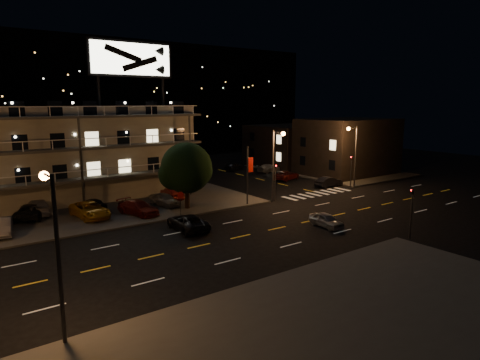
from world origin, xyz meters
TOP-DOWN VIEW (x-y plane):
  - ground at (0.00, 0.00)m, footprint 140.00×140.00m
  - curb_nw at (-14.00, 20.00)m, footprint 44.00×24.00m
  - curb_ne at (30.00, 20.00)m, footprint 16.00×24.00m
  - motel at (-9.94, 23.88)m, footprint 28.00×13.80m
  - side_bldg_front at (29.99, 16.00)m, footprint 14.06×10.00m
  - side_bldg_back at (29.99, 28.00)m, footprint 14.06×12.00m
  - hill_backdrop at (-5.94, 68.78)m, footprint 120.00×25.00m
  - streetlight_nc at (8.50, 7.94)m, footprint 0.44×1.92m
  - streetlight_ne at (22.14, 8.30)m, footprint 1.92×0.44m
  - streetlight_s at (-18.00, -7.94)m, footprint 0.44×1.92m
  - signal_nw at (9.00, 8.50)m, footprint 0.20×0.27m
  - signal_sw at (9.00, -8.50)m, footprint 0.20×0.27m
  - signal_ne at (22.00, 8.50)m, footprint 0.27×0.20m
  - banner_north at (5.09, 8.40)m, footprint 0.83×0.16m
  - stop_sign at (-3.00, 8.57)m, footprint 0.91×0.11m
  - tree at (-1.18, 10.64)m, footprint 5.46×5.25m
  - lot_car_1 at (-18.02, 11.67)m, footprint 2.14×4.34m
  - lot_car_2 at (-10.42, 12.89)m, footprint 2.94×5.51m
  - lot_car_3 at (-6.27, 11.19)m, footprint 3.28×5.13m
  - lot_car_4 at (-2.56, 12.96)m, footprint 2.24×4.19m
  - lot_car_6 at (-15.06, 15.95)m, footprint 3.95×5.54m
  - lot_car_7 at (-14.23, 16.93)m, footprint 2.50×5.26m
  - lot_car_8 at (-9.43, 15.39)m, footprint 2.16×4.02m
  - lot_car_9 at (-0.52, 15.31)m, footprint 1.88×4.24m
  - side_car_0 at (19.91, 10.40)m, footprint 4.07×1.44m
  - side_car_1 at (18.90, 17.56)m, footprint 5.03×3.33m
  - side_car_2 at (21.24, 24.30)m, footprint 4.57×2.41m
  - side_car_3 at (17.78, 29.09)m, footprint 4.18×2.95m
  - road_car_east at (5.91, -2.19)m, footprint 1.75×3.70m
  - road_car_west at (-4.60, 4.32)m, footprint 2.59×5.14m

SIDE VIEW (x-z plane):
  - ground at x=0.00m, z-range 0.00..0.00m
  - curb_nw at x=-14.00m, z-range 0.00..0.15m
  - curb_ne at x=30.00m, z-range 0.00..0.15m
  - road_car_east at x=5.91m, z-range 0.00..1.22m
  - side_car_2 at x=21.24m, z-range 0.00..1.26m
  - side_car_1 at x=18.90m, z-range 0.00..1.28m
  - side_car_3 at x=17.78m, z-range 0.00..1.32m
  - side_car_0 at x=19.91m, z-range 0.00..1.34m
  - road_car_west at x=-4.60m, z-range 0.00..1.39m
  - lot_car_8 at x=-9.43m, z-range 0.15..1.45m
  - lot_car_9 at x=-0.52m, z-range 0.15..1.50m
  - lot_car_4 at x=-2.56m, z-range 0.15..1.50m
  - lot_car_1 at x=-18.02m, z-range 0.15..1.52m
  - lot_car_3 at x=-6.27m, z-range 0.15..1.53m
  - lot_car_6 at x=-15.06m, z-range 0.15..1.55m
  - lot_car_2 at x=-10.42m, z-range 0.15..1.62m
  - lot_car_7 at x=-14.23m, z-range 0.15..1.63m
  - stop_sign at x=-3.00m, z-range 0.41..3.01m
  - signal_nw at x=9.00m, z-range 0.27..4.87m
  - signal_sw at x=9.00m, z-range 0.27..4.87m
  - signal_ne at x=22.00m, z-range 0.27..4.87m
  - banner_north at x=5.09m, z-range 0.23..6.63m
  - side_bldg_back at x=29.99m, z-range 0.00..7.00m
  - tree at x=-1.18m, z-range 0.80..7.67m
  - side_bldg_front at x=29.99m, z-range 0.00..8.50m
  - streetlight_nc at x=8.50m, z-range 0.96..8.96m
  - streetlight_ne at x=22.14m, z-range 0.96..8.96m
  - streetlight_s at x=-18.00m, z-range 0.96..8.96m
  - motel at x=-9.94m, z-range -3.71..14.39m
  - hill_backdrop at x=-5.94m, z-range -0.45..23.55m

